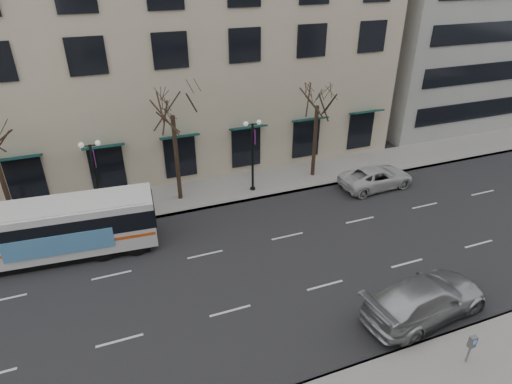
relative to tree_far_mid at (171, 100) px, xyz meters
name	(u,v)px	position (x,y,z in m)	size (l,w,h in m)	color
ground	(217,280)	(0.00, -8.80, -6.91)	(160.00, 160.00, 0.00)	black
sidewalk_far	(249,185)	(5.00, 0.20, -6.83)	(80.00, 4.00, 0.15)	gray
tree_far_mid	(171,100)	(0.00, 0.00, 0.00)	(3.60, 3.60, 8.55)	black
tree_far_right	(318,92)	(10.00, 0.00, -0.48)	(3.60, 3.60, 8.06)	black
lamp_post_left	(96,177)	(-4.99, -0.60, -3.96)	(1.22, 0.45, 5.21)	black
lamp_post_right	(253,153)	(5.01, -0.60, -3.96)	(1.22, 0.45, 5.21)	black
city_bus	(42,231)	(-8.05, -3.70, -5.15)	(12.03, 3.47, 3.22)	white
silver_car	(426,299)	(8.28, -14.40, -5.99)	(2.56, 6.31, 1.83)	#AEB1B6
white_pickup	(376,177)	(13.47, -3.05, -6.16)	(2.48, 5.39, 1.50)	silver
pay_station	(472,344)	(8.04, -17.29, -5.75)	(0.30, 0.20, 1.38)	slate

